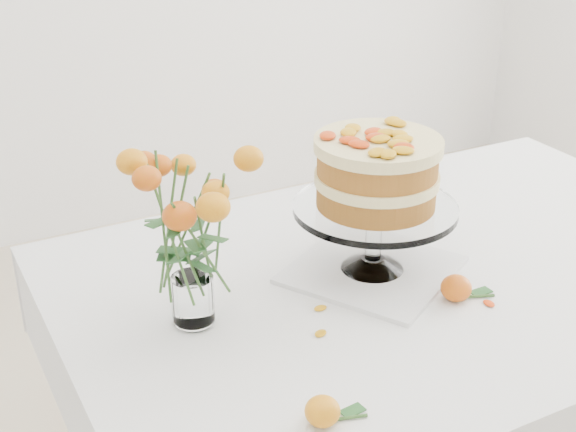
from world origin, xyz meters
name	(u,v)px	position (x,y,z in m)	size (l,w,h in m)	color
table	(418,300)	(0.00, 0.00, 0.67)	(1.43, 0.93, 0.76)	tan
napkin	(372,270)	(-0.10, 0.02, 0.76)	(0.29, 0.29, 0.01)	white
cake_stand	(377,180)	(-0.10, 0.02, 0.95)	(0.31, 0.31, 0.28)	white
rose_vase	(188,211)	(-0.48, 0.01, 0.97)	(0.27, 0.27, 0.37)	white
loose_rose_near	(323,411)	(-0.41, -0.32, 0.78)	(0.09, 0.05, 0.04)	orange
loose_rose_far	(456,288)	(-0.02, -0.14, 0.78)	(0.10, 0.06, 0.05)	#C66109
stray_petal_a	(400,302)	(-0.12, -0.10, 0.76)	(0.03, 0.02, 0.00)	orange
stray_petal_b	(458,299)	(-0.02, -0.14, 0.76)	(0.03, 0.02, 0.00)	orange
stray_petal_c	(489,304)	(0.02, -0.18, 0.76)	(0.03, 0.02, 0.00)	orange
stray_petal_d	(320,308)	(-0.26, -0.05, 0.76)	(0.03, 0.02, 0.00)	orange
stray_petal_e	(321,334)	(-0.30, -0.12, 0.76)	(0.03, 0.02, 0.00)	orange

